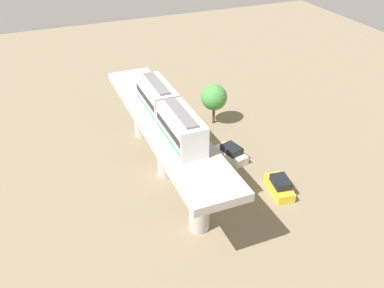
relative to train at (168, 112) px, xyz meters
name	(u,v)px	position (x,y,z in m)	size (l,w,h in m)	color
ground_plane	(167,174)	(0.00, -1.38, -8.54)	(120.00, 120.00, 0.00)	#84755B
viaduct	(165,133)	(0.00, -1.38, -3.21)	(5.20, 28.00, 7.00)	#B7B2AA
train	(168,112)	(0.00, 0.00, 0.00)	(2.64, 13.55, 3.24)	white
parked_car_white	(231,153)	(-8.01, -1.39, -7.79)	(2.70, 4.50, 1.76)	white
parked_car_yellow	(280,186)	(-9.87, 6.05, -7.79)	(2.48, 4.44, 1.76)	yellow
tree_near_viaduct	(214,97)	(-9.76, -9.94, -4.77)	(3.40, 3.40, 5.48)	brown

